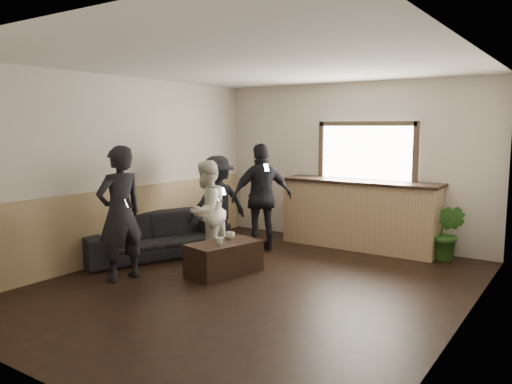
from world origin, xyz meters
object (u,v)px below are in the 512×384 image
Objects in this scene: potted_plant at (448,233)px; bar_counter at (359,210)px; person_a at (120,214)px; person_c at (218,203)px; person_b at (207,211)px; sofa at (154,235)px; cup_b at (220,241)px; coffee_table at (224,258)px; person_d at (262,197)px; cup_a at (230,235)px.

bar_counter is at bearing 178.20° from potted_plant.
person_a is 1.15× the size of person_c.
person_b is at bearing -126.81° from bar_counter.
cup_b is at bearing -78.64° from sofa.
coffee_table is 0.57× the size of person_d.
person_c is (-0.32, 0.67, 0.01)m from person_b.
cup_a reaches higher than coffee_table.
cup_b is at bearing 65.92° from person_c.
sofa is at bearing -145.50° from person_a.
sofa is 1.00m from person_b.
coffee_table is 0.65× the size of person_b.
person_b is at bearing 20.15° from person_d.
coffee_table is at bearing -74.17° from cup_a.
person_b is at bearing 164.78° from cup_a.
bar_counter is at bearing 167.91° from person_d.
person_a reaches higher than sofa.
person_c reaches higher than potted_plant.
person_a is at bearing -132.86° from sofa.
person_a reaches higher than person_d.
bar_counter is 1.53× the size of person_d.
person_a reaches higher than potted_plant.
sofa is 1.44m from cup_a.
person_b reaches higher than cup_a.
potted_plant is at bearing -1.80° from bar_counter.
person_b reaches higher than coffee_table.
cup_a is at bearing 153.01° from person_a.
bar_counter is 1.67m from person_d.
sofa is at bearing 169.82° from cup_b.
cup_a and cup_b have the same top height.
coffee_table is at bearing 104.40° from cup_b.
sofa is 1.50× the size of person_b.
person_c is (-3.36, -1.40, 0.35)m from potted_plant.
bar_counter is 2.80m from cup_b.
potted_plant is at bearing -37.74° from sofa.
person_d reaches higher than person_b.
person_c is (-0.99, 1.20, 0.29)m from cup_b.
cup_b is at bearing 49.86° from person_d.
cup_a is 0.08× the size of person_c.
person_a is (0.54, -1.13, 0.56)m from sofa.
potted_plant is (2.47, 2.22, -0.06)m from cup_a.
bar_counter reaches higher than person_c.
coffee_table is at bearing 68.35° from person_c.
person_b is (-3.04, -2.06, 0.33)m from potted_plant.
person_a is at bearing -134.07° from coffee_table.
sofa is at bearing -135.94° from bar_counter.
person_c reaches higher than coffee_table.
bar_counter reaches higher than coffee_table.
person_b is (0.33, 1.39, -0.13)m from person_a.
bar_counter is 3.99m from person_a.
cup_a is (-1.02, -2.26, -0.15)m from bar_counter.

